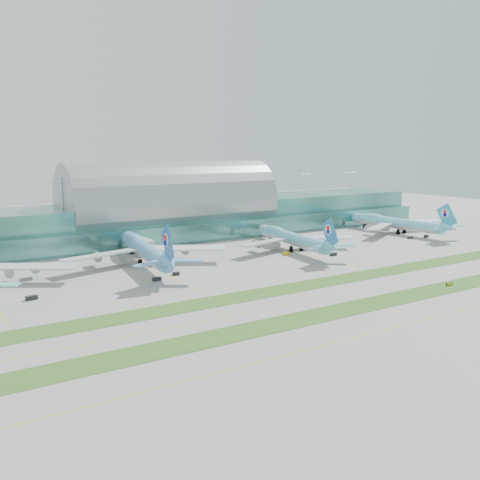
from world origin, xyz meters
TOP-DOWN VIEW (x-y plane):
  - ground at (0.00, 0.00)m, footprint 700.00×700.00m
  - terminal at (0.01, 128.79)m, footprint 340.00×69.10m
  - grass_strip_near at (0.00, -28.00)m, footprint 420.00×12.00m
  - grass_strip_far at (0.00, 2.00)m, footprint 420.00×12.00m
  - taxiline_a at (0.00, -48.00)m, footprint 420.00×0.35m
  - taxiline_b at (0.00, -14.00)m, footprint 420.00×0.35m
  - taxiline_c at (0.00, 18.00)m, footprint 420.00×0.35m
  - taxiline_d at (0.00, 40.00)m, footprint 420.00×0.35m
  - airliner_b at (-41.02, 68.62)m, footprint 72.01×82.43m
  - airliner_c at (33.96, 60.02)m, footprint 64.45×73.64m
  - airliner_d at (119.51, 69.46)m, footprint 66.20×75.43m
  - gse_b at (-94.91, 37.22)m, footprint 4.03×2.20m
  - gse_c at (-48.51, 38.54)m, footprint 3.43×1.70m
  - gse_d at (-38.42, 42.63)m, footprint 3.22×2.26m
  - gse_e at (23.80, 51.04)m, footprint 3.33×2.02m
  - gse_f at (41.85, 38.18)m, footprint 3.54×1.70m
  - gse_g at (111.15, 51.05)m, footprint 3.46×2.12m
  - gse_h at (121.58, 48.39)m, footprint 3.65×2.39m
  - taxiway_sign_east at (40.56, -26.84)m, footprint 2.81×0.95m

SIDE VIEW (x-z plane):
  - ground at x=0.00m, z-range 0.00..0.00m
  - taxiline_a at x=0.00m, z-range 0.00..0.01m
  - taxiline_b at x=0.00m, z-range 0.00..0.01m
  - taxiline_c at x=0.00m, z-range 0.00..0.01m
  - taxiline_d at x=0.00m, z-range 0.00..0.01m
  - grass_strip_near at x=0.00m, z-range 0.00..0.08m
  - grass_strip_far at x=0.00m, z-range 0.00..0.08m
  - taxiway_sign_east at x=40.56m, z-range -0.01..1.19m
  - gse_g at x=111.15m, z-range 0.00..1.30m
  - gse_c at x=-48.51m, z-range 0.00..1.36m
  - gse_d at x=-38.42m, z-range 0.00..1.38m
  - gse_e at x=23.80m, z-range 0.00..1.41m
  - gse_b at x=-94.91m, z-range 0.00..1.42m
  - gse_f at x=41.85m, z-range 0.00..1.43m
  - gse_h at x=121.58m, z-range 0.00..1.56m
  - airliner_c at x=33.96m, z-range -3.88..16.39m
  - airliner_d at x=119.51m, z-range -3.97..16.78m
  - airliner_b at x=-41.02m, z-range -4.35..18.37m
  - terminal at x=0.01m, z-range -3.77..32.23m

